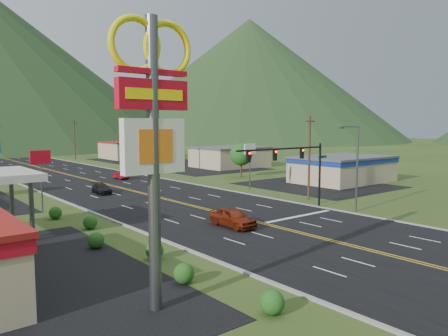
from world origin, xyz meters
TOP-DOWN VIEW (x-y plane):
  - ground at (0.00, 0.00)m, footprint 500.00×500.00m
  - road at (0.00, 0.00)m, footprint 20.00×460.00m
  - curb_west at (-10.15, 0.00)m, footprint 0.30×460.00m
  - pylon_sign at (-17.00, 2.00)m, footprint 4.32×0.60m
  - traffic_signal at (6.48, 14.00)m, footprint 13.10×0.43m
  - streetlight_east at (11.18, 10.00)m, footprint 3.28×0.25m
  - building_east_near at (30.00, 25.00)m, footprint 15.40×10.40m
  - building_east_mid at (32.00, 55.00)m, footprint 14.40×11.40m
  - building_east_far at (28.00, 90.00)m, footprint 16.40×12.40m
  - pole_sign_west_a at (-14.00, 30.00)m, footprint 2.00×0.18m
  - pole_sign_east_a at (13.00, 28.00)m, footprint 2.00×0.18m
  - pole_sign_east_b at (13.00, 60.00)m, footprint 2.00×0.18m
  - tree_east_a at (22.00, 40.00)m, footprint 3.84×3.84m
  - tree_east_b at (26.00, 78.00)m, footprint 3.84×3.84m
  - utility_pole_a at (13.50, 18.00)m, footprint 1.60×0.28m
  - utility_pole_b at (13.50, 55.00)m, footprint 1.60×0.28m
  - utility_pole_c at (13.50, 95.00)m, footprint 1.60×0.28m
  - utility_pole_d at (13.50, 135.00)m, footprint 1.60×0.28m
  - mountain_ne at (147.84, 176.19)m, footprint 180.00×180.00m
  - car_red_near at (-2.96, 12.77)m, footprint 2.02×4.95m
  - car_dark_mid at (-4.24, 37.78)m, footprint 2.35×4.58m
  - car_red_far at (4.52, 50.34)m, footprint 1.37×3.89m

SIDE VIEW (x-z plane):
  - ground at x=0.00m, z-range 0.00..0.00m
  - road at x=0.00m, z-range -0.02..0.02m
  - curb_west at x=-10.15m, z-range -0.07..0.07m
  - car_dark_mid at x=-4.24m, z-range 0.00..1.27m
  - car_red_far at x=4.52m, z-range 0.00..1.28m
  - car_red_near at x=-2.96m, z-range 0.00..1.68m
  - building_east_mid at x=32.00m, z-range 0.01..4.31m
  - building_east_far at x=28.00m, z-range 0.01..4.51m
  - building_east_near at x=30.00m, z-range 0.22..4.32m
  - tree_east_a at x=22.00m, z-range 0.98..6.80m
  - tree_east_b at x=26.00m, z-range 0.98..6.80m
  - pole_sign_west_a at x=-14.00m, z-range 1.85..8.25m
  - pole_sign_east_a at x=13.00m, z-range 1.85..8.25m
  - pole_sign_east_b at x=13.00m, z-range 1.85..8.25m
  - utility_pole_a at x=13.50m, z-range 0.13..10.13m
  - utility_pole_b at x=13.50m, z-range 0.13..10.13m
  - utility_pole_c at x=13.50m, z-range 0.13..10.13m
  - utility_pole_d at x=13.50m, z-range 0.13..10.13m
  - streetlight_east at x=11.18m, z-range 0.68..9.68m
  - traffic_signal at x=6.48m, z-range 1.83..8.83m
  - pylon_sign at x=-17.00m, z-range 2.30..16.30m
  - mountain_ne at x=147.84m, z-range 0.00..70.00m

